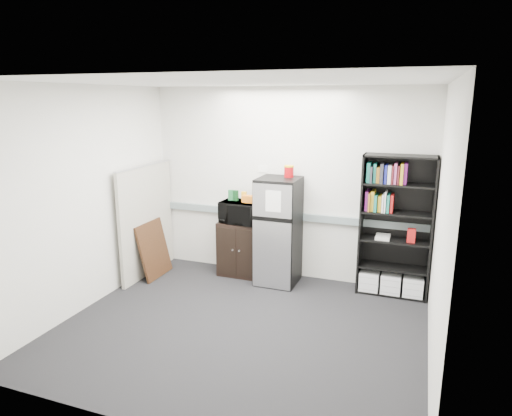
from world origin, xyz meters
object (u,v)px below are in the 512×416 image
Objects in this scene: cubicle_partition at (147,220)px; microwave at (241,212)px; cabinet at (241,249)px; refrigerator at (278,231)px; bookshelf at (395,227)px.

cubicle_partition reaches higher than microwave.
cubicle_partition is at bearing -158.81° from microwave.
cubicle_partition is at bearing -162.15° from cabinet.
cabinet is at bearing 172.40° from refrigerator.
refrigerator is at bearing -2.31° from microwave.
refrigerator is (1.89, 0.34, -0.07)m from cubicle_partition.
cubicle_partition is 1.09× the size of refrigerator.
bookshelf is 2.18m from cabinet.
bookshelf reaches higher than refrigerator.
microwave is 0.37× the size of refrigerator.
bookshelf is 3.46m from cubicle_partition.
cabinet is 1.43× the size of microwave.
microwave reaches higher than cabinet.
cabinet is at bearing 93.98° from microwave.
cubicle_partition is 2.03× the size of cabinet.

